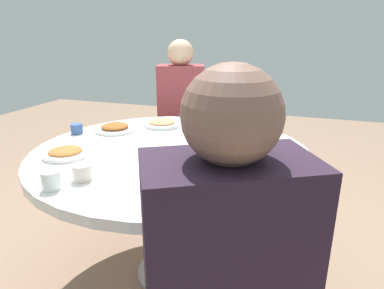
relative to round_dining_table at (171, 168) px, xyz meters
name	(u,v)px	position (x,y,z in m)	size (l,w,h in m)	color
ground	(174,273)	(0.00, 0.00, -0.63)	(8.00, 8.00, 0.00)	#896C57
round_dining_table	(171,168)	(0.00, 0.00, 0.00)	(1.33, 1.33, 0.73)	#99999E
rice_bowl	(229,133)	(0.20, -0.24, 0.15)	(0.28, 0.28, 0.10)	#B2B5BA
soup_bowl	(195,174)	(-0.32, -0.23, 0.13)	(0.29, 0.29, 0.07)	white
dish_stirfry	(115,128)	(0.19, 0.42, 0.11)	(0.23, 0.23, 0.04)	silver
dish_tofu_braise	(66,153)	(-0.24, 0.42, 0.11)	(0.20, 0.20, 0.04)	white
dish_shrimp	(162,123)	(0.37, 0.21, 0.11)	(0.22, 0.22, 0.04)	silver
green_bottle	(256,152)	(-0.17, -0.43, 0.19)	(0.07, 0.07, 0.23)	#378139
tea_cup_near	(51,180)	(-0.54, 0.24, 0.13)	(0.07, 0.07, 0.07)	white
tea_cup_far	(77,129)	(0.08, 0.59, 0.12)	(0.06, 0.06, 0.06)	#395892
tea_cup_side	(82,172)	(-0.44, 0.19, 0.13)	(0.08, 0.08, 0.06)	silver
diner_left	(226,273)	(-0.84, -0.47, 0.15)	(0.45, 0.44, 0.76)	#2D333D
stool_for_diner_right	(182,168)	(0.91, 0.29, -0.40)	(0.31, 0.31, 0.46)	brown
diner_right	(181,101)	(0.91, 0.29, 0.15)	(0.42, 0.41, 0.76)	#2D333D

